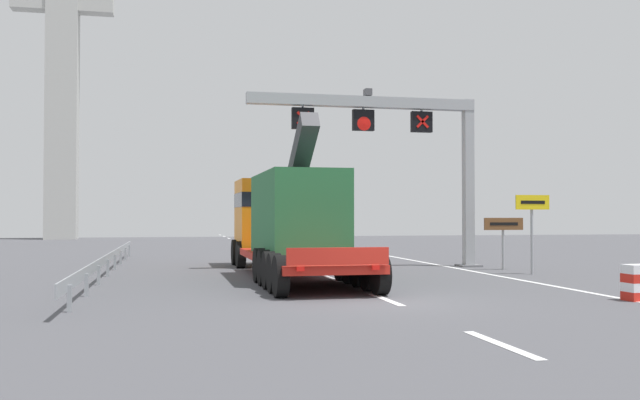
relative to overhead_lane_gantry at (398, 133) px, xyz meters
The scene contains 9 objects.
ground 12.77m from the overhead_lane_gantry, 110.66° to the right, with size 112.00×112.00×0.00m, color #4C4C51.
lane_markings 19.09m from the overhead_lane_gantry, 102.09° to the left, with size 0.20×71.85×0.01m.
edge_line_right 6.07m from the overhead_lane_gantry, 29.97° to the left, with size 0.20×63.00×0.01m, color silver.
overhead_lane_gantry is the anchor object (origin of this frame).
heavy_haul_truck_red 6.53m from the overhead_lane_gantry, 157.89° to the right, with size 3.09×14.08×5.30m.
exit_sign_yellow 6.55m from the overhead_lane_gantry, 48.71° to the right, with size 1.32×0.15×2.89m.
tourist_info_sign_brown 5.76m from the overhead_lane_gantry, 28.10° to the right, with size 1.65×0.15×2.05m.
guardrail_left 12.42m from the overhead_lane_gantry, behind, with size 0.13×24.65×0.76m.
bridge_pylon_distant 46.15m from the overhead_lane_gantry, 115.50° to the left, with size 9.00×2.00×35.06m.
Camera 1 is at (-5.05, -16.60, 2.11)m, focal length 39.09 mm.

